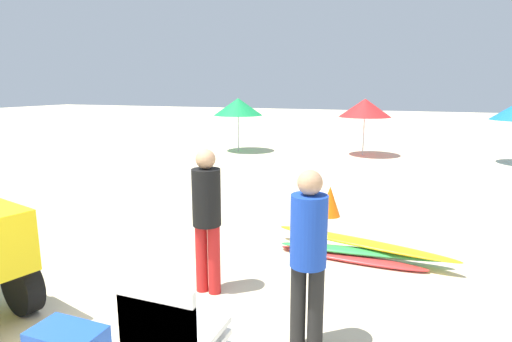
{
  "coord_description": "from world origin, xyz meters",
  "views": [
    {
      "loc": [
        2.49,
        -2.56,
        2.33
      ],
      "look_at": [
        0.17,
        3.47,
        1.03
      ],
      "focal_mm": 29.64,
      "sensor_mm": 36.0,
      "label": 1
    }
  ],
  "objects": [
    {
      "name": "surfboard_pile",
      "position": [
        1.85,
        3.03,
        0.13
      ],
      "size": [
        2.58,
        0.8,
        0.24
      ],
      "color": "red",
      "rests_on": "ground"
    },
    {
      "name": "traffic_cone_near",
      "position": [
        1.09,
        4.83,
        0.28
      ],
      "size": [
        0.39,
        0.39,
        0.55
      ],
      "primitive_type": "cone",
      "color": "orange",
      "rests_on": "ground"
    },
    {
      "name": "lifeguard_near_left",
      "position": [
        0.36,
        1.45,
        0.95
      ],
      "size": [
        0.32,
        0.32,
        1.66
      ],
      "color": "red",
      "rests_on": "ground"
    },
    {
      "name": "beach_umbrella_left",
      "position": [
        -3.56,
        11.42,
        1.61
      ],
      "size": [
        1.75,
        1.75,
        1.91
      ],
      "color": "beige",
      "rests_on": "ground"
    },
    {
      "name": "lifeguard_near_center",
      "position": [
        1.68,
        0.81,
        0.94
      ],
      "size": [
        0.32,
        0.32,
        1.65
      ],
      "color": "black",
      "rests_on": "ground"
    },
    {
      "name": "beach_umbrella_far",
      "position": [
        0.79,
        12.07,
        1.61
      ],
      "size": [
        1.74,
        1.74,
        1.92
      ],
      "color": "beige",
      "rests_on": "ground"
    }
  ]
}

